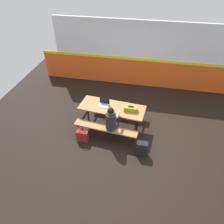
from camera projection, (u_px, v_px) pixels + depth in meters
ground_plane at (127, 127)px, 6.73m from camera, size 10.00×10.00×0.02m
accent_backdrop at (139, 56)px, 8.08m from camera, size 8.00×0.14×2.60m
picnic_table_main at (112, 111)px, 6.44m from camera, size 2.07×1.74×0.74m
student_nearer at (112, 120)px, 5.91m from camera, size 0.39×0.54×1.21m
laptop_silver at (104, 104)px, 6.40m from camera, size 0.34×0.25×0.22m
toolbox_grey at (131, 109)px, 6.16m from camera, size 0.40×0.18×0.18m
backpack_dark at (142, 148)px, 5.72m from camera, size 0.30×0.22×0.44m
tote_bag_bright at (82, 136)px, 6.14m from camera, size 0.34×0.21×0.43m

